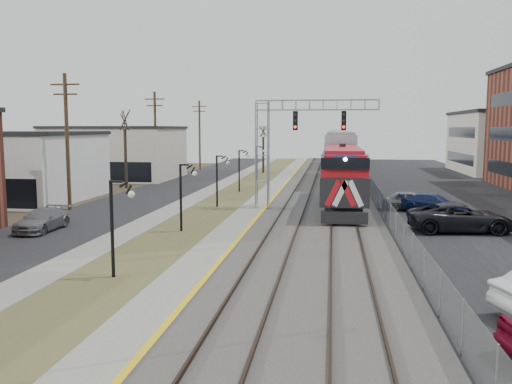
# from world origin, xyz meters

# --- Properties ---
(ground) EXTENTS (160.00, 160.00, 0.00)m
(ground) POSITION_xyz_m (0.00, 0.00, 0.00)
(ground) COLOR #473D2D
(ground) RESTS_ON ground
(street_west) EXTENTS (7.00, 120.00, 0.04)m
(street_west) POSITION_xyz_m (-11.50, 35.00, 0.02)
(street_west) COLOR black
(street_west) RESTS_ON ground
(sidewalk) EXTENTS (2.00, 120.00, 0.08)m
(sidewalk) POSITION_xyz_m (-7.00, 35.00, 0.04)
(sidewalk) COLOR gray
(sidewalk) RESTS_ON ground
(grass_median) EXTENTS (4.00, 120.00, 0.06)m
(grass_median) POSITION_xyz_m (-4.00, 35.00, 0.03)
(grass_median) COLOR #4F512B
(grass_median) RESTS_ON ground
(platform) EXTENTS (2.00, 120.00, 0.24)m
(platform) POSITION_xyz_m (-1.00, 35.00, 0.12)
(platform) COLOR gray
(platform) RESTS_ON ground
(ballast_bed) EXTENTS (8.00, 120.00, 0.20)m
(ballast_bed) POSITION_xyz_m (4.00, 35.00, 0.10)
(ballast_bed) COLOR #595651
(ballast_bed) RESTS_ON ground
(parking_lot) EXTENTS (16.00, 120.00, 0.04)m
(parking_lot) POSITION_xyz_m (16.00, 35.00, 0.02)
(parking_lot) COLOR black
(parking_lot) RESTS_ON ground
(platform_edge) EXTENTS (0.24, 120.00, 0.01)m
(platform_edge) POSITION_xyz_m (-0.12, 35.00, 0.24)
(platform_edge) COLOR gold
(platform_edge) RESTS_ON platform
(track_near) EXTENTS (1.58, 120.00, 0.15)m
(track_near) POSITION_xyz_m (2.00, 35.00, 0.28)
(track_near) COLOR #2D2119
(track_near) RESTS_ON ballast_bed
(track_far) EXTENTS (1.58, 120.00, 0.15)m
(track_far) POSITION_xyz_m (5.50, 35.00, 0.28)
(track_far) COLOR #2D2119
(track_far) RESTS_ON ballast_bed
(train) EXTENTS (3.00, 108.65, 5.33)m
(train) POSITION_xyz_m (5.50, 76.10, 2.94)
(train) COLOR #1348A0
(train) RESTS_ON ground
(signal_gantry) EXTENTS (9.00, 1.07, 8.15)m
(signal_gantry) POSITION_xyz_m (1.22, 27.99, 5.59)
(signal_gantry) COLOR gray
(signal_gantry) RESTS_ON ground
(lampposts) EXTENTS (0.14, 62.14, 4.00)m
(lampposts) POSITION_xyz_m (-4.00, 18.29, 2.00)
(lampposts) COLOR black
(lampposts) RESTS_ON ground
(utility_poles) EXTENTS (0.28, 80.28, 10.00)m
(utility_poles) POSITION_xyz_m (-14.50, 25.00, 5.00)
(utility_poles) COLOR #4C3823
(utility_poles) RESTS_ON ground
(fence) EXTENTS (0.04, 120.00, 1.60)m
(fence) POSITION_xyz_m (8.20, 35.00, 0.80)
(fence) COLOR gray
(fence) RESTS_ON ground
(bare_trees) EXTENTS (12.30, 42.30, 5.95)m
(bare_trees) POSITION_xyz_m (-12.66, 38.91, 2.70)
(bare_trees) COLOR #382D23
(bare_trees) RESTS_ON ground
(car_lot_c) EXTENTS (6.16, 3.23, 1.65)m
(car_lot_c) POSITION_xyz_m (12.20, 20.12, 0.83)
(car_lot_c) COLOR black
(car_lot_c) RESTS_ON ground
(car_lot_d) EXTENTS (5.04, 3.65, 1.36)m
(car_lot_d) POSITION_xyz_m (11.95, 27.34, 0.68)
(car_lot_d) COLOR navy
(car_lot_d) RESTS_ON ground
(car_lot_e) EXTENTS (4.39, 2.19, 1.44)m
(car_lot_e) POSITION_xyz_m (10.52, 28.22, 0.72)
(car_lot_e) COLOR gray
(car_lot_e) RESTS_ON ground
(car_street_b) EXTENTS (1.90, 4.49, 1.29)m
(car_street_b) POSITION_xyz_m (-12.17, 17.03, 0.65)
(car_street_b) COLOR slate
(car_street_b) RESTS_ON ground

